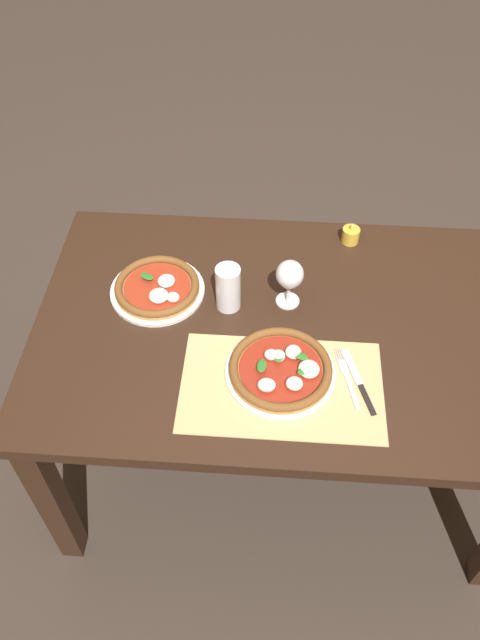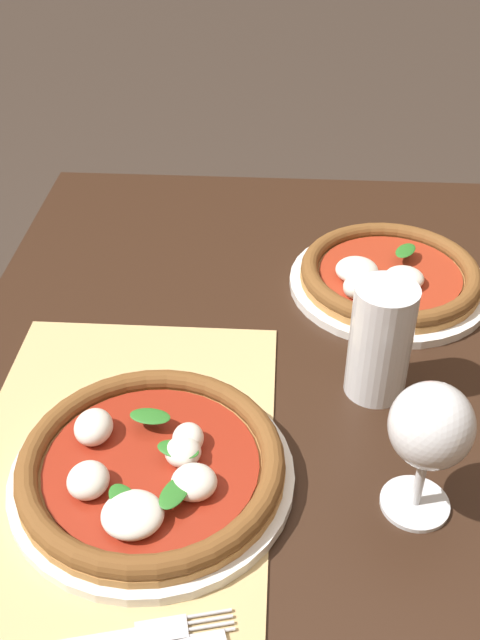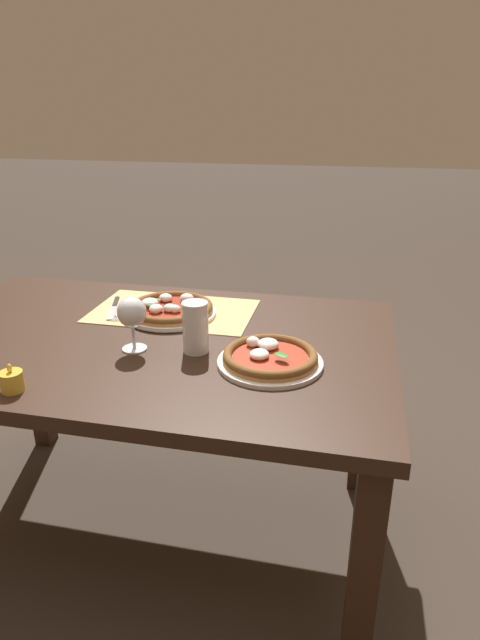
{
  "view_description": "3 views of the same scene",
  "coord_description": "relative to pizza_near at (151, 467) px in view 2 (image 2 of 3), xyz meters",
  "views": [
    {
      "loc": [
        -0.06,
        -1.17,
        2.09
      ],
      "look_at": [
        -0.14,
        -0.03,
        0.78
      ],
      "focal_mm": 35.0,
      "sensor_mm": 36.0,
      "label": 1
    },
    {
      "loc": [
        0.49,
        -0.06,
        1.34
      ],
      "look_at": [
        -0.26,
        -0.1,
        0.78
      ],
      "focal_mm": 42.0,
      "sensor_mm": 36.0,
      "label": 2
    },
    {
      "loc": [
        -0.59,
        1.36,
        1.38
      ],
      "look_at": [
        -0.27,
        -0.09,
        0.78
      ],
      "focal_mm": 30.0,
      "sensor_mm": 36.0,
      "label": 3
    }
  ],
  "objects": [
    {
      "name": "wine_glass",
      "position": [
        0.01,
        0.27,
        0.08
      ],
      "size": [
        0.08,
        0.08,
        0.16
      ],
      "color": "silver",
      "rests_on": "dining_table"
    },
    {
      "name": "dining_table",
      "position": [
        0.02,
        0.18,
        -0.12
      ],
      "size": [
        1.46,
        0.92,
        0.74
      ],
      "color": "black",
      "rests_on": "ground"
    },
    {
      "name": "fork",
      "position": [
        0.18,
        -0.0,
        -0.02
      ],
      "size": [
        0.06,
        0.2,
        0.0
      ],
      "color": "#B7B7BC",
      "rests_on": "paper_placemat"
    },
    {
      "name": "pizza_far",
      "position": [
        -0.37,
        0.28,
        -0.0
      ],
      "size": [
        0.28,
        0.28,
        0.05
      ],
      "color": "silver",
      "rests_on": "dining_table"
    },
    {
      "name": "paper_placemat",
      "position": [
        0.0,
        -0.04,
        -0.02
      ],
      "size": [
        0.53,
        0.32,
        0.0
      ],
      "primitive_type": "cube",
      "color": "tan",
      "rests_on": "dining_table"
    },
    {
      "name": "pint_glass",
      "position": [
        -0.16,
        0.24,
        0.05
      ],
      "size": [
        0.07,
        0.07,
        0.15
      ],
      "color": "silver",
      "rests_on": "dining_table"
    },
    {
      "name": "pizza_near",
      "position": [
        0.0,
        0.0,
        0.0
      ],
      "size": [
        0.29,
        0.29,
        0.05
      ],
      "color": "silver",
      "rests_on": "paper_placemat"
    }
  ]
}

